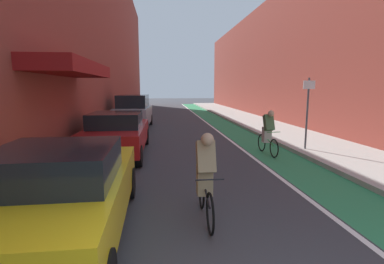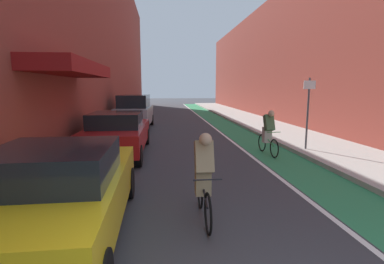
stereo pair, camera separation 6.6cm
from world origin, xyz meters
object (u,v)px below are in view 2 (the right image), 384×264
parked_sedan_yellow_cab (60,192)px  street_sign_post (308,107)px  parked_sedan_red (118,133)px  cyclist_lead (204,176)px  parked_suv_silver (135,111)px  cyclist_mid (268,132)px

parked_sedan_yellow_cab → street_sign_post: street_sign_post is taller
parked_sedan_yellow_cab → parked_sedan_red: size_ratio=0.94×
parked_sedan_red → street_sign_post: 6.94m
parked_sedan_red → street_sign_post: size_ratio=1.79×
cyclist_lead → parked_suv_silver: bearing=100.9°
parked_sedan_yellow_cab → parked_sedan_red: 5.89m
cyclist_lead → street_sign_post: bearing=47.9°
parked_suv_silver → cyclist_mid: size_ratio=2.66×
cyclist_mid → cyclist_lead: bearing=-121.8°
parked_sedan_red → parked_suv_silver: size_ratio=1.03×
parked_sedan_red → cyclist_lead: bearing=-66.8°
parked_sedan_red → cyclist_lead: 5.90m
parked_suv_silver → cyclist_lead: parked_suv_silver is taller
cyclist_lead → parked_sedan_yellow_cab: bearing=-168.7°
parked_sedan_red → street_sign_post: (6.87, -0.39, 0.90)m
parked_sedan_red → cyclist_lead: cyclist_lead is taller
parked_suv_silver → street_sign_post: (6.87, -7.04, 0.67)m
street_sign_post → parked_sedan_yellow_cab: bearing=-141.3°
cyclist_lead → street_sign_post: 6.84m
parked_sedan_yellow_cab → parked_suv_silver: 12.54m
parked_sedan_red → parked_suv_silver: parked_suv_silver is taller
parked_sedan_red → parked_suv_silver: (-0.00, 6.65, 0.23)m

